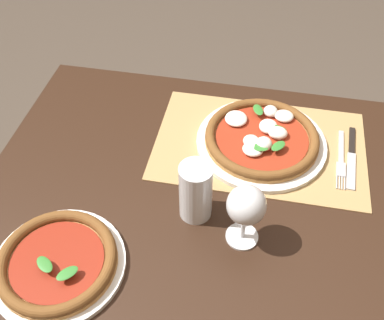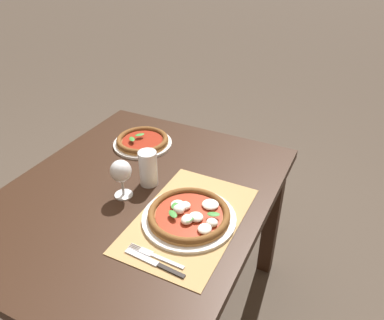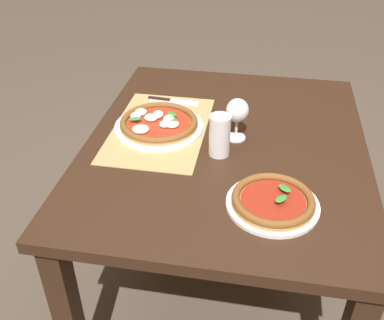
# 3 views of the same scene
# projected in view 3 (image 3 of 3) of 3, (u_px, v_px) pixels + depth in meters

# --- Properties ---
(ground_plane) EXTENTS (24.00, 24.00, 0.00)m
(ground_plane) POSITION_uv_depth(u_px,v_px,m) (219.00, 281.00, 2.01)
(ground_plane) COLOR #473D33
(dining_table) EXTENTS (1.19, 0.98, 0.74)m
(dining_table) POSITION_uv_depth(u_px,v_px,m) (225.00, 166.00, 1.65)
(dining_table) COLOR black
(dining_table) RESTS_ON ground
(paper_placemat) EXTENTS (0.53, 0.34, 0.00)m
(paper_placemat) POSITION_uv_depth(u_px,v_px,m) (160.00, 129.00, 1.66)
(paper_placemat) COLOR #A88451
(paper_placemat) RESTS_ON dining_table
(pizza_near) EXTENTS (0.33, 0.33, 0.05)m
(pizza_near) POSITION_uv_depth(u_px,v_px,m) (159.00, 123.00, 1.65)
(pizza_near) COLOR silver
(pizza_near) RESTS_ON paper_placemat
(pizza_far) EXTENTS (0.27, 0.27, 0.04)m
(pizza_far) POSITION_uv_depth(u_px,v_px,m) (273.00, 201.00, 1.29)
(pizza_far) COLOR silver
(pizza_far) RESTS_ON dining_table
(wine_glass) EXTENTS (0.08, 0.08, 0.16)m
(wine_glass) POSITION_uv_depth(u_px,v_px,m) (237.00, 112.00, 1.55)
(wine_glass) COLOR silver
(wine_glass) RESTS_ON dining_table
(pint_glass) EXTENTS (0.07, 0.07, 0.15)m
(pint_glass) POSITION_uv_depth(u_px,v_px,m) (220.00, 136.00, 1.49)
(pint_glass) COLOR silver
(pint_glass) RESTS_ON dining_table
(fork) EXTENTS (0.02, 0.20, 0.00)m
(fork) POSITION_uv_depth(u_px,v_px,m) (175.00, 103.00, 1.82)
(fork) COLOR #B7B7BC
(fork) RESTS_ON paper_placemat
(knife) EXTENTS (0.03, 0.22, 0.01)m
(knife) POSITION_uv_depth(u_px,v_px,m) (173.00, 100.00, 1.84)
(knife) COLOR black
(knife) RESTS_ON paper_placemat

